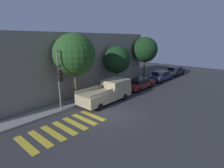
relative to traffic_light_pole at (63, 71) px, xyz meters
The scene contains 12 objects.
ground_plane 5.03m from the traffic_light_pole, 64.77° to the right, with size 60.00×60.00×0.00m, color #333335.
sidewalk 3.74m from the traffic_light_pole, 24.20° to the left, with size 26.00×1.76×0.14m, color gray.
building_row 5.24m from the traffic_light_pole, 72.37° to the left, with size 26.00×6.00×6.46m, color gray.
crosswalk 4.65m from the traffic_light_pole, 126.52° to the right, with size 5.64×2.60×0.00m.
traffic_light_pole is the anchor object (origin of this frame).
pickup_truck 4.77m from the traffic_light_pole, 17.98° to the right, with size 5.57×2.12×1.95m.
sedan_near_corner 9.99m from the traffic_light_pole, ahead, with size 4.50×1.78×1.29m.
sedan_middle 15.48m from the traffic_light_pole, ahead, with size 4.51×1.84×1.39m.
sedan_far_end 20.44m from the traffic_light_pole, ahead, with size 4.21×1.86×1.39m.
tree_near_corner 2.13m from the traffic_light_pole, 22.34° to the left, with size 3.78×3.78×6.40m.
tree_midblock 7.67m from the traffic_light_pole, ahead, with size 3.13×3.13×5.12m.
tree_far_end 13.78m from the traffic_light_pole, ahead, with size 3.45×3.45×6.10m.
Camera 1 is at (-9.43, -8.71, 5.92)m, focal length 28.00 mm.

